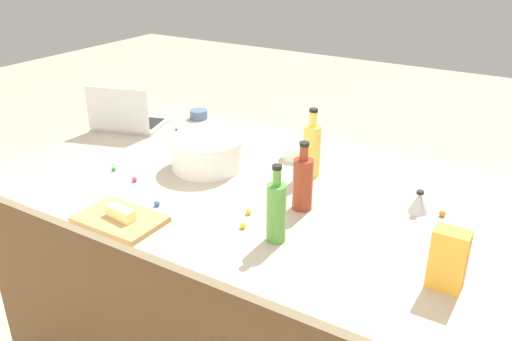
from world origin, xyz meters
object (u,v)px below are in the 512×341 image
laptop (127,119)px  bottle_oil (312,149)px  mixing_bowl_large (207,151)px  ramekin_medium (294,153)px  candy_bag (448,259)px  cutting_board (120,220)px  butter_stick_left (120,213)px  bottle_olive (276,211)px  kitchen_timer (419,202)px  ramekin_small (199,114)px  bottle_soy (303,182)px

laptop → bottle_oil: bearing=179.2°
mixing_bowl_large → ramekin_medium: 0.36m
mixing_bowl_large → candy_bag: size_ratio=1.72×
bottle_oil → laptop: bearing=-0.8°
cutting_board → butter_stick_left: size_ratio=2.51×
cutting_board → candy_bag: 1.00m
mixing_bowl_large → butter_stick_left: mixing_bowl_large is taller
butter_stick_left → ramekin_medium: size_ratio=1.11×
laptop → mixing_bowl_large: 0.61m
bottle_olive → ramekin_medium: bottle_olive is taller
cutting_board → kitchen_timer: size_ratio=3.59×
laptop → mixing_bowl_large: laptop is taller
mixing_bowl_large → candy_bag: candy_bag is taller
cutting_board → butter_stick_left: (-0.00, -0.00, 0.03)m
bottle_oil → ramekin_small: bearing=-21.8°
laptop → bottle_olive: 1.20m
bottle_soy → bottle_olive: 0.22m
bottle_soy → kitchen_timer: bottle_soy is taller
bottle_olive → ramekin_small: 1.19m
mixing_bowl_large → cutting_board: 0.50m
cutting_board → kitchen_timer: 0.98m
laptop → mixing_bowl_large: size_ratio=1.24×
kitchen_timer → butter_stick_left: bearing=35.9°
bottle_soy → ramekin_medium: (0.22, -0.37, -0.07)m
cutting_board → ramekin_medium: ramekin_medium is taller
ramekin_medium → laptop: bearing=6.7°
butter_stick_left → ramekin_medium: 0.79m
cutting_board → ramekin_small: bearing=-66.8°
mixing_bowl_large → butter_stick_left: 0.50m
laptop → bottle_olive: bearing=155.8°
ramekin_small → kitchen_timer: 1.27m
bottle_soy → candy_bag: bottle_soy is taller
ramekin_small → candy_bag: candy_bag is taller
bottle_soy → bottle_olive: size_ratio=0.96×
candy_bag → butter_stick_left: bearing=11.7°
mixing_bowl_large → bottle_olive: (-0.50, 0.33, 0.03)m
bottle_soy → kitchen_timer: bearing=-152.0°
bottle_oil → kitchen_timer: size_ratio=3.45×
laptop → kitchen_timer: 1.41m
laptop → ramekin_medium: size_ratio=3.66×
kitchen_timer → mixing_bowl_large: bearing=5.2°
bottle_soy → kitchen_timer: (-0.34, -0.18, -0.06)m
bottle_oil → kitchen_timer: (-0.43, 0.07, -0.07)m
kitchen_timer → cutting_board: bearing=35.7°
laptop → kitchen_timer: size_ratio=4.70×
bottle_oil → cutting_board: (0.36, 0.65, -0.10)m
cutting_board → butter_stick_left: 0.03m
laptop → candy_bag: (-1.58, 0.46, 0.04)m
kitchen_timer → ramekin_small: bearing=-17.6°
mixing_bowl_large → bottle_soy: bottle_soy is taller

